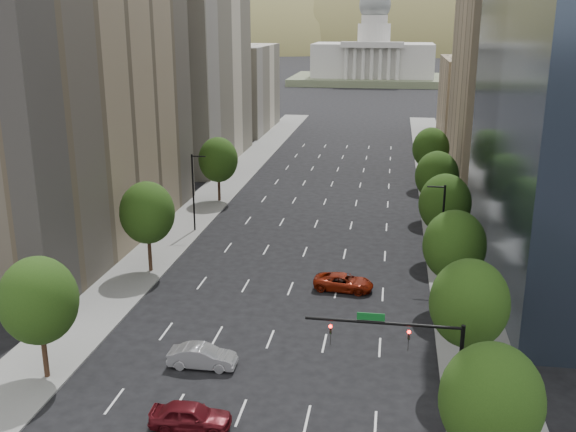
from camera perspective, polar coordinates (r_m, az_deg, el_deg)
The scene contains 23 objects.
sidewalk_left at distance 73.26m, azimuth -10.64°, elevation -2.34°, with size 6.00×200.00×0.15m, color slate.
sidewalk_right at distance 69.53m, azimuth 14.26°, elevation -3.63°, with size 6.00×200.00×0.15m, color slate.
midrise_cream_left at distance 113.32m, azimuth -8.41°, elevation 13.44°, with size 14.00×30.00×35.00m, color beige.
filler_left at distance 145.74m, azimuth -4.37°, elevation 10.90°, with size 14.00×26.00×18.00m, color beige.
parking_tan_right at distance 106.68m, azimuth 18.26°, elevation 11.25°, with size 14.00×30.00×30.00m, color #8C7759.
filler_right at distance 139.91m, azimuth 15.99°, elevation 9.66°, with size 14.00×26.00×16.00m, color #8C7759.
tree_right_0 at distance 35.57m, azimuth 17.08°, elevation -14.95°, with size 5.20×5.20×8.39m.
tree_right_1 at distance 45.11m, azimuth 15.33°, elevation -7.27°, with size 5.20×5.20×8.75m.
tree_right_2 at distance 56.30m, azimuth 14.12°, elevation -2.48°, with size 5.20×5.20×8.61m.
tree_right_3 at distance 67.65m, azimuth 13.35°, elevation 1.05°, with size 5.20×5.20×8.89m.
tree_right_4 at distance 81.30m, azimuth 12.69°, elevation 3.39°, with size 5.20×5.20×8.46m.
tree_right_5 at distance 96.88m, azimuth 12.19°, elevation 5.70°, with size 5.20×5.20×8.75m.
tree_left_0 at distance 46.93m, azimuth -20.67°, elevation -6.82°, with size 5.20×5.20×8.75m.
tree_left_1 at distance 63.85m, azimuth -12.02°, elevation 0.28°, with size 5.20×5.20×8.97m.
tree_left_2 at distance 87.92m, azimuth -6.02°, elevation 4.84°, with size 5.20×5.20×8.68m.
streetlight_rn at distance 63.11m, azimuth 13.07°, elevation -1.05°, with size 1.70×0.20×9.00m.
streetlight_ln at distance 75.80m, azimuth -8.11°, elevation 2.19°, with size 1.70×0.20×9.00m.
traffic_signal at distance 39.66m, azimuth 11.05°, elevation -11.35°, with size 9.12×0.40×7.38m.
capitol at distance 255.35m, azimuth 7.33°, elevation 13.20°, with size 60.00×40.00×35.20m.
foothills at distance 608.12m, azimuth 11.69°, elevation 10.57°, with size 720.00×413.00×263.00m.
car_maroon at distance 41.64m, azimuth -8.38°, elevation -16.67°, with size 1.98×4.92×1.68m, color #520D13.
car_silver at distance 47.90m, azimuth -7.38°, elevation -11.91°, with size 1.68×4.82×1.59m, color #9F9FA4.
car_red_far at distance 60.19m, azimuth 4.80°, elevation -5.70°, with size 2.47×5.35×1.49m, color maroon.
Camera 1 is at (8.58, -5.06, 23.62)m, focal length 41.32 mm.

